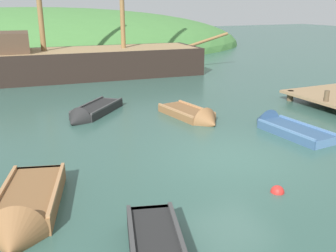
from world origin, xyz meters
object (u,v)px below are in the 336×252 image
object	(u,v)px
rowboat_far	(194,117)
rowboat_center	(91,114)
rowboat_portside	(26,212)
rowboat_near_dock	(283,129)
buoy_red	(277,192)
sailing_ship	(80,67)

from	to	relation	value
rowboat_far	rowboat_center	bearing A→B (deg)	-129.31
rowboat_portside	rowboat_far	bearing A→B (deg)	142.56
rowboat_near_dock	buoy_red	bearing A→B (deg)	133.71
rowboat_center	rowboat_far	bearing A→B (deg)	102.74
sailing_ship	rowboat_center	world-z (taller)	sailing_ship
rowboat_near_dock	rowboat_center	world-z (taller)	rowboat_near_dock
rowboat_near_dock	buoy_red	distance (m)	4.79
rowboat_near_dock	sailing_ship	bearing A→B (deg)	13.27
sailing_ship	rowboat_far	xyz separation A→B (m)	(1.99, -10.84, -0.52)
rowboat_far	rowboat_portside	size ratio (longest dim) A/B	0.91
rowboat_center	buoy_red	bearing A→B (deg)	59.91
rowboat_portside	rowboat_center	bearing A→B (deg)	172.46
sailing_ship	rowboat_near_dock	xyz separation A→B (m)	(4.12, -13.41, -0.52)
sailing_ship	rowboat_near_dock	distance (m)	14.04
rowboat_far	rowboat_near_dock	bearing A→B (deg)	31.10
sailing_ship	rowboat_far	distance (m)	11.03
rowboat_far	rowboat_portside	world-z (taller)	rowboat_portside
rowboat_near_dock	rowboat_portside	world-z (taller)	rowboat_portside
rowboat_portside	buoy_red	world-z (taller)	rowboat_portside
rowboat_near_dock	rowboat_portside	size ratio (longest dim) A/B	0.95
rowboat_near_dock	rowboat_center	bearing A→B (deg)	46.65
rowboat_far	rowboat_center	size ratio (longest dim) A/B	1.01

